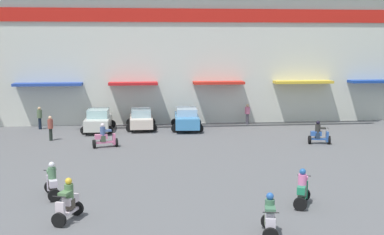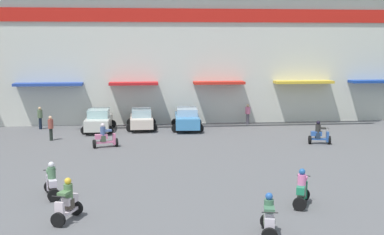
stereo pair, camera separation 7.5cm
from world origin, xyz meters
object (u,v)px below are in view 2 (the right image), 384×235
Objects in this scene: scooter_rider_5 at (52,183)px; pedestrian_0 at (51,127)px; parked_car_0 at (99,120)px; scooter_rider_6 at (105,137)px; parked_car_1 at (141,119)px; parked_car_2 at (187,119)px; scooter_rider_9 at (269,218)px; scooter_rider_2 at (319,135)px; scooter_rider_4 at (67,203)px; scooter_rider_8 at (302,190)px; pedestrian_1 at (248,113)px; pedestrian_3 at (40,117)px.

scooter_rider_5 is 12.25m from pedestrian_0.
scooter_rider_6 is (0.78, -5.57, -0.18)m from parked_car_0.
parked_car_0 reaches higher than parked_car_1.
parked_car_2 is 2.76× the size of scooter_rider_9.
parked_car_0 is 15.24m from scooter_rider_2.
parked_car_0 is at bearing 98.01° from scooter_rider_6.
scooter_rider_4 is at bearing -92.27° from scooter_rider_6.
parked_car_0 is 5.62m from scooter_rider_6.
scooter_rider_4 is (-2.73, -18.54, -0.09)m from parked_car_1.
scooter_rider_8 is at bearing -113.43° from scooter_rider_2.
pedestrian_1 is (4.89, 1.76, 0.10)m from parked_car_2.
pedestrian_0 is at bearing -70.99° from pedestrian_3.
pedestrian_3 is (-10.64, 1.22, 0.15)m from parked_car_2.
scooter_rider_9 is (4.07, -20.63, -0.15)m from parked_car_1.
parked_car_0 reaches higher than scooter_rider_4.
scooter_rider_6 is 15.79m from scooter_rider_9.
parked_car_1 is 2.46× the size of scooter_rider_4.
scooter_rider_8 is at bearing -96.20° from pedestrian_1.
parked_car_2 is at bearing 71.53° from scooter_rider_4.
scooter_rider_4 is 0.97× the size of pedestrian_0.
scooter_rider_5 is at bearing -103.39° from parked_car_1.
scooter_rider_5 reaches higher than parked_car_1.
scooter_rider_9 is at bearing -17.16° from scooter_rider_4.
parked_car_0 is 2.49× the size of pedestrian_0.
scooter_rider_4 is 7.11m from scooter_rider_9.
scooter_rider_4 is at bearing -175.61° from scooter_rider_8.
parked_car_0 is at bearing 109.46° from scooter_rider_9.
pedestrian_0 is at bearing 101.80° from scooter_rider_4.
scooter_rider_2 is 0.97× the size of scooter_rider_8.
scooter_rider_2 is 8.31m from pedestrian_1.
parked_car_1 is 2.46× the size of scooter_rider_6.
scooter_rider_9 is 24.21m from pedestrian_3.
scooter_rider_4 is at bearing -89.07° from parked_car_0.
pedestrian_3 reaches higher than parked_car_1.
scooter_rider_9 is (6.79, -2.10, -0.06)m from scooter_rider_4.
scooter_rider_5 is 16.83m from pedestrian_3.
scooter_rider_9 is at bearing -126.40° from scooter_rider_8.
scooter_rider_4 reaches higher than scooter_rider_6.
parked_car_0 reaches higher than scooter_rider_5.
scooter_rider_2 is at bearing -23.04° from parked_car_0.
scooter_rider_9 is (0.77, -20.13, -0.20)m from parked_car_2.
scooter_rider_9 is at bearing -32.16° from scooter_rider_5.
scooter_rider_8 is (8.84, 0.68, -0.01)m from scooter_rider_4.
scooter_rider_6 is 14.37m from scooter_rider_8.
scooter_rider_6 is (-5.53, -5.65, -0.17)m from parked_car_2.
parked_car_2 is (3.30, -0.51, 0.05)m from parked_car_1.
pedestrian_1 is at bearing 19.79° from parked_car_2.
pedestrian_3 is at bearing 109.01° from pedestrian_0.
pedestrian_0 reaches higher than scooter_rider_5.
scooter_rider_9 is at bearing -59.75° from pedestrian_0.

